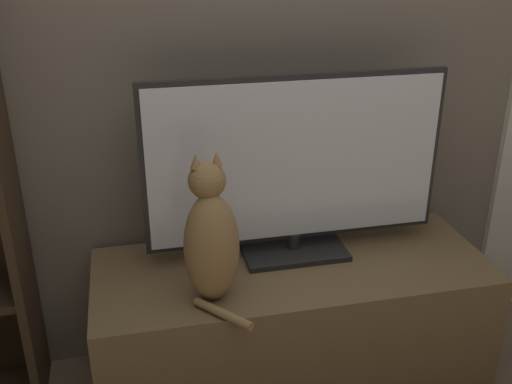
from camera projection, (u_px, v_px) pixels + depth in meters
The scene contains 4 objects.
wall_back at pixel (273, 24), 2.11m from camera, with size 4.80×0.05×2.60m.
tv_stand at pixel (291, 323), 2.25m from camera, with size 1.41×0.56×0.51m.
tv at pixel (296, 168), 2.09m from camera, with size 1.07×0.23×0.67m.
cat at pixel (211, 240), 1.87m from camera, with size 0.19×0.30×0.49m.
Camera 1 is at (-0.54, -0.88, 1.62)m, focal length 42.00 mm.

